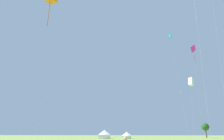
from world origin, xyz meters
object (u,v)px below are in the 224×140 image
(kite_magenta_diamond, at_px, (193,50))
(tree_distant_left, at_px, (205,127))
(festival_tent_left, at_px, (105,134))
(festival_tent_right, at_px, (127,135))
(kite_white_box, at_px, (191,82))
(kite_cyan_box, at_px, (171,36))

(kite_magenta_diamond, xyz_separation_m, tree_distant_left, (8.95, 28.48, -23.92))
(tree_distant_left, bearing_deg, festival_tent_left, -157.26)
(kite_magenta_diamond, bearing_deg, festival_tent_right, 154.41)
(kite_magenta_diamond, bearing_deg, festival_tent_left, 160.42)
(festival_tent_left, bearing_deg, tree_distant_left, 22.74)
(kite_white_box, relative_size, festival_tent_left, 3.62)
(kite_white_box, bearing_deg, festival_tent_right, 137.99)
(tree_distant_left, bearing_deg, festival_tent_right, -152.32)
(kite_magenta_diamond, height_order, festival_tent_left, kite_magenta_diamond)
(kite_magenta_diamond, distance_m, festival_tent_left, 43.14)
(kite_white_box, xyz_separation_m, festival_tent_right, (-19.81, 17.85, -14.54))
(kite_white_box, height_order, festival_tent_right, kite_white_box)
(kite_cyan_box, relative_size, kite_magenta_diamond, 1.16)
(kite_white_box, bearing_deg, kite_magenta_diamond, 59.14)
(kite_cyan_box, height_order, kite_magenta_diamond, kite_cyan_box)
(kite_white_box, relative_size, tree_distant_left, 2.78)
(festival_tent_left, height_order, festival_tent_right, festival_tent_left)
(festival_tent_right, bearing_deg, tree_distant_left, 27.68)
(kite_magenta_diamond, height_order, festival_tent_right, kite_magenta_diamond)
(kite_cyan_box, height_order, tree_distant_left, kite_cyan_box)
(festival_tent_left, bearing_deg, kite_cyan_box, -23.57)
(kite_white_box, xyz_separation_m, festival_tent_left, (-28.02, 17.85, -14.16))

